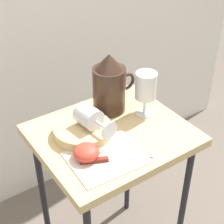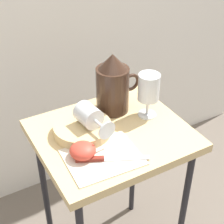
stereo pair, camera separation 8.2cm
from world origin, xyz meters
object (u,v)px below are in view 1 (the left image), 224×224
at_px(apple_half_left, 86,152).
at_px(table, 112,150).
at_px(wine_glass_tipped_near, 90,117).
at_px(knife, 106,159).
at_px(pitcher, 109,88).
at_px(wine_glass_upright, 146,88).
at_px(basket_tray, 83,130).

bearing_deg(apple_half_left, table, 25.33).
bearing_deg(wine_glass_tipped_near, knife, -102.36).
distance_m(table, knife, 0.17).
height_order(wine_glass_tipped_near, knife, wine_glass_tipped_near).
xyz_separation_m(pitcher, wine_glass_upright, (0.09, -0.09, 0.02)).
relative_size(pitcher, apple_half_left, 2.75).
bearing_deg(knife, pitcher, 53.58).
distance_m(apple_half_left, knife, 0.06).
bearing_deg(apple_half_left, knife, -47.38).
height_order(wine_glass_upright, apple_half_left, wine_glass_upright).
xyz_separation_m(wine_glass_tipped_near, apple_half_left, (-0.07, -0.09, -0.04)).
distance_m(table, wine_glass_upright, 0.24).
distance_m(pitcher, wine_glass_tipped_near, 0.16).
xyz_separation_m(table, knife, (-0.10, -0.11, 0.09)).
xyz_separation_m(wine_glass_upright, wine_glass_tipped_near, (-0.22, 0.00, -0.03)).
xyz_separation_m(wine_glass_upright, apple_half_left, (-0.29, -0.09, -0.08)).
distance_m(table, apple_half_left, 0.18).
bearing_deg(pitcher, apple_half_left, -138.73).
distance_m(table, wine_glass_tipped_near, 0.17).
height_order(apple_half_left, knife, apple_half_left).
xyz_separation_m(basket_tray, pitcher, (0.16, 0.07, 0.07)).
bearing_deg(wine_glass_upright, table, -171.30).
height_order(table, basket_tray, basket_tray).
bearing_deg(pitcher, wine_glass_upright, -46.55).
bearing_deg(wine_glass_tipped_near, wine_glass_upright, -1.09).
bearing_deg(basket_tray, wine_glass_upright, -4.50).
distance_m(basket_tray, knife, 0.15).
distance_m(wine_glass_tipped_near, apple_half_left, 0.12).
relative_size(wine_glass_upright, apple_half_left, 2.03).
bearing_deg(apple_half_left, wine_glass_upright, 16.87).
relative_size(table, apple_half_left, 8.55).
height_order(basket_tray, wine_glass_tipped_near, wine_glass_tipped_near).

